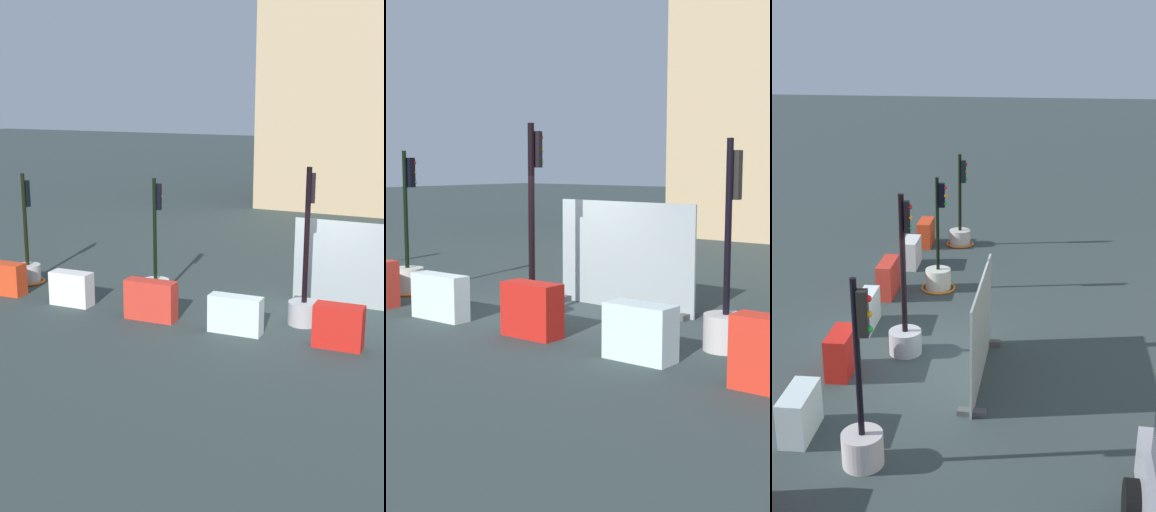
% 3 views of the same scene
% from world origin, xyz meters
% --- Properties ---
extents(ground_plane, '(120.00, 120.00, 0.00)m').
position_xyz_m(ground_plane, '(0.00, 0.00, 0.00)').
color(ground_plane, '#34403F').
extents(traffic_light_0, '(0.87, 0.87, 2.89)m').
position_xyz_m(traffic_light_0, '(-7.45, -0.24, 0.43)').
color(traffic_light_0, beige).
rests_on(traffic_light_0, ground_plane).
extents(traffic_light_1, '(0.91, 0.91, 2.97)m').
position_xyz_m(traffic_light_1, '(-3.62, -0.23, 0.45)').
color(traffic_light_1, silver).
rests_on(traffic_light_1, ground_plane).
extents(traffic_light_2, '(0.68, 0.68, 3.40)m').
position_xyz_m(traffic_light_2, '(0.04, -0.26, 0.62)').
color(traffic_light_2, '#ABABAD').
rests_on(traffic_light_2, ground_plane).
extents(traffic_light_3, '(0.65, 0.65, 3.07)m').
position_xyz_m(traffic_light_3, '(3.78, -0.05, 0.59)').
color(traffic_light_3, beige).
rests_on(traffic_light_3, ground_plane).
extents(construction_barrier_0, '(1.07, 0.46, 0.80)m').
position_xyz_m(construction_barrier_0, '(-7.30, -1.31, 0.40)').
color(construction_barrier_0, '#E5401B').
rests_on(construction_barrier_0, ground_plane).
extents(construction_barrier_1, '(1.02, 0.45, 0.80)m').
position_xyz_m(construction_barrier_1, '(-5.28, -1.32, 0.40)').
color(construction_barrier_1, white).
rests_on(construction_barrier_1, ground_plane).
extents(construction_barrier_2, '(1.17, 0.43, 0.89)m').
position_xyz_m(construction_barrier_2, '(-3.08, -1.44, 0.44)').
color(construction_barrier_2, red).
rests_on(construction_barrier_2, ground_plane).
extents(construction_barrier_3, '(1.14, 0.41, 0.80)m').
position_xyz_m(construction_barrier_3, '(-1.08, -1.41, 0.40)').
color(construction_barrier_3, silver).
rests_on(construction_barrier_3, ground_plane).
extents(construction_barrier_4, '(0.98, 0.48, 0.86)m').
position_xyz_m(construction_barrier_4, '(1.05, -1.30, 0.43)').
color(construction_barrier_4, red).
rests_on(construction_barrier_4, ground_plane).
extents(construction_barrier_5, '(1.01, 0.49, 0.80)m').
position_xyz_m(construction_barrier_5, '(3.15, -1.32, 0.40)').
color(construction_barrier_5, silver).
rests_on(construction_barrier_5, ground_plane).
extents(site_fence_panel, '(3.06, 0.50, 2.01)m').
position_xyz_m(site_fence_panel, '(0.81, 1.42, 0.95)').
color(site_fence_panel, '#9AA5A7').
rests_on(site_fence_panel, ground_plane).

